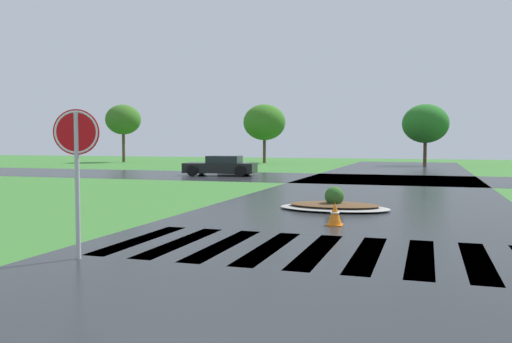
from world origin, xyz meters
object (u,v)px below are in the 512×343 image
object	(u,v)px
car_silver_hatch	(221,166)
drainage_pipe_stack	(234,168)
stop_sign	(77,148)
median_island	(334,205)
traffic_cone	(335,214)

from	to	relation	value
car_silver_hatch	drainage_pipe_stack	bearing A→B (deg)	-96.65
stop_sign	car_silver_hatch	world-z (taller)	stop_sign
median_island	drainage_pipe_stack	world-z (taller)	drainage_pipe_stack
car_silver_hatch	drainage_pipe_stack	size ratio (longest dim) A/B	1.90
stop_sign	traffic_cone	bearing A→B (deg)	33.44
median_island	car_silver_hatch	world-z (taller)	car_silver_hatch
stop_sign	median_island	xyz separation A→B (m)	(3.01, 7.81, -1.74)
drainage_pipe_stack	traffic_cone	bearing A→B (deg)	-63.25
car_silver_hatch	median_island	bearing A→B (deg)	116.27
median_island	traffic_cone	world-z (taller)	median_island
drainage_pipe_stack	traffic_cone	xyz separation A→B (m)	(9.49, -18.82, -0.09)
traffic_cone	median_island	bearing A→B (deg)	99.83
traffic_cone	stop_sign	bearing A→B (deg)	-125.52
median_island	traffic_cone	xyz separation A→B (m)	(0.50, -2.89, 0.13)
car_silver_hatch	traffic_cone	world-z (taller)	car_silver_hatch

